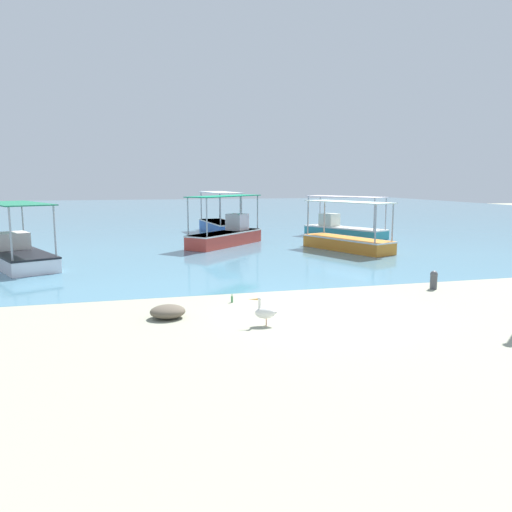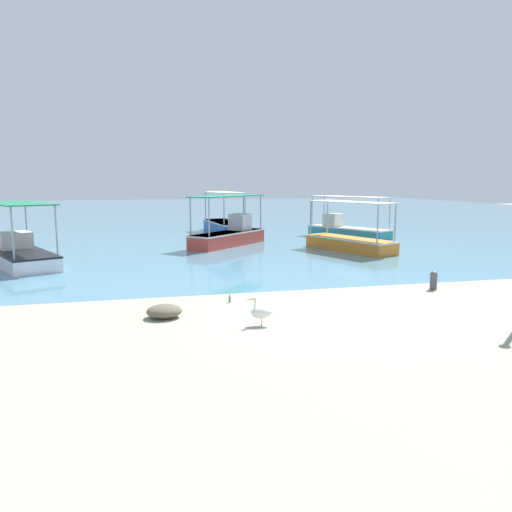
# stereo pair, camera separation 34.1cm
# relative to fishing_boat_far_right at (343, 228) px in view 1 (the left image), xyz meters

# --- Properties ---
(ground) EXTENTS (120.00, 120.00, 0.00)m
(ground) POSITION_rel_fishing_boat_far_right_xyz_m (-9.56, -18.83, -0.60)
(ground) COLOR gray
(harbor_water) EXTENTS (110.00, 90.00, 0.00)m
(harbor_water) POSITION_rel_fishing_boat_far_right_xyz_m (-9.56, 29.17, -0.60)
(harbor_water) COLOR teal
(harbor_water) RESTS_ON ground
(fishing_boat_far_right) EXTENTS (4.35, 6.28, 2.81)m
(fishing_boat_far_right) POSITION_rel_fishing_boat_far_right_xyz_m (0.00, 0.00, 0.00)
(fishing_boat_far_right) COLOR teal
(fishing_boat_far_right) RESTS_ON harbor_water
(fishing_boat_outer) EXTENTS (5.40, 5.37, 3.01)m
(fishing_boat_outer) POSITION_rel_fishing_boat_far_right_xyz_m (-8.90, -2.80, 0.08)
(fishing_boat_outer) COLOR #C93E33
(fishing_boat_outer) RESTS_ON harbor_water
(fishing_boat_near_left) EXTENTS (4.14, 5.92, 2.91)m
(fishing_boat_near_left) POSITION_rel_fishing_boat_far_right_xyz_m (-19.62, -7.86, 0.02)
(fishing_boat_near_left) COLOR white
(fishing_boat_near_left) RESTS_ON harbor_water
(fishing_boat_near_right) EXTENTS (2.39, 6.47, 3.06)m
(fishing_boat_near_right) POSITION_rel_fishing_boat_far_right_xyz_m (-7.95, 4.56, 0.00)
(fishing_boat_near_right) COLOR #2B5AAD
(fishing_boat_near_right) RESTS_ON harbor_water
(fishing_boat_far_left) EXTENTS (3.57, 5.94, 2.75)m
(fishing_boat_far_left) POSITION_rel_fishing_boat_far_right_xyz_m (-2.75, -6.70, -0.06)
(fishing_boat_far_left) COLOR orange
(fishing_boat_far_left) RESTS_ON harbor_water
(pelican) EXTENTS (0.80, 0.41, 0.80)m
(pelican) POSITION_rel_fishing_boat_far_right_xyz_m (-11.21, -19.82, -0.23)
(pelican) COLOR #E0997A
(pelican) RESTS_ON ground
(mooring_bollard) EXTENTS (0.27, 0.27, 0.68)m
(mooring_bollard) POSITION_rel_fishing_boat_far_right_xyz_m (-4.04, -16.88, -0.24)
(mooring_bollard) COLOR #47474C
(mooring_bollard) RESTS_ON ground
(net_pile) EXTENTS (1.01, 0.86, 0.39)m
(net_pile) POSITION_rel_fishing_boat_far_right_xyz_m (-13.71, -18.41, -0.41)
(net_pile) COLOR brown
(net_pile) RESTS_ON ground
(glass_bottle) EXTENTS (0.07, 0.07, 0.27)m
(glass_bottle) POSITION_rel_fishing_boat_far_right_xyz_m (-11.55, -17.04, -0.49)
(glass_bottle) COLOR #3F7F4C
(glass_bottle) RESTS_ON ground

